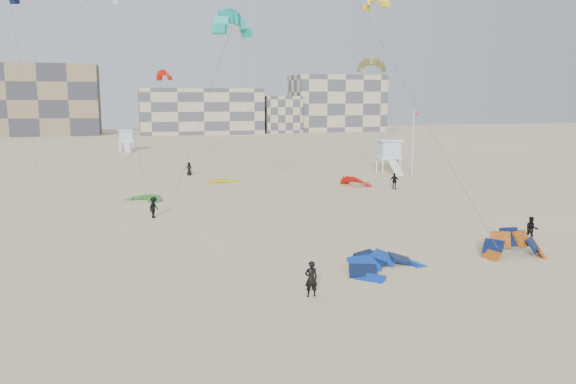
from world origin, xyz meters
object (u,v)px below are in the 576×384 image
object	(u,v)px
kite_ground_orange	(514,257)
lifeguard_tower_near	(389,156)
kitesurfer_main	(311,279)
kite_ground_blue	(386,269)

from	to	relation	value
kite_ground_orange	lifeguard_tower_near	bearing A→B (deg)	80.93
kite_ground_orange	kitesurfer_main	distance (m)	13.91
kite_ground_blue	kitesurfer_main	size ratio (longest dim) A/B	2.96
kite_ground_orange	lifeguard_tower_near	world-z (taller)	lifeguard_tower_near
kite_ground_blue	kitesurfer_main	xyz separation A→B (m)	(-5.23, -2.90, 0.86)
lifeguard_tower_near	kite_ground_blue	bearing A→B (deg)	-109.88
kite_ground_blue	kite_ground_orange	distance (m)	8.29
kite_ground_blue	lifeguard_tower_near	distance (m)	41.47
kite_ground_orange	kite_ground_blue	bearing A→B (deg)	-172.46
kite_ground_blue	kite_ground_orange	xyz separation A→B (m)	(8.29, 0.26, 0.00)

